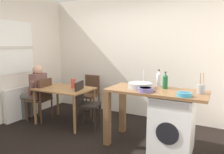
{
  "coord_description": "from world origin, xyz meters",
  "views": [
    {
      "loc": [
        1.82,
        -2.68,
        1.6
      ],
      "look_at": [
        0.15,
        0.45,
        1.06
      ],
      "focal_mm": 33.6,
      "sensor_mm": 36.0,
      "label": 1
    }
  ],
  "objects_px": {
    "chair_person_seat": "(42,97)",
    "utensil_crock": "(201,89)",
    "vase": "(73,83)",
    "bottle_tall_green": "(159,79)",
    "chair_opposite": "(85,102)",
    "chair_spare_by_wall": "(90,92)",
    "mixing_bowl": "(146,89)",
    "bottle_squat_brown": "(165,81)",
    "seated_person": "(35,89)",
    "washing_machine": "(172,123)",
    "colander": "(184,94)",
    "dining_table": "(65,93)"
  },
  "relations": [
    {
      "from": "chair_person_seat",
      "to": "utensil_crock",
      "type": "height_order",
      "value": "utensil_crock"
    },
    {
      "from": "vase",
      "to": "bottle_tall_green",
      "type": "bearing_deg",
      "value": 1.34
    },
    {
      "from": "chair_person_seat",
      "to": "chair_opposite",
      "type": "height_order",
      "value": "same"
    },
    {
      "from": "chair_spare_by_wall",
      "to": "mixing_bowl",
      "type": "relative_size",
      "value": 3.98
    },
    {
      "from": "bottle_squat_brown",
      "to": "chair_person_seat",
      "type": "bearing_deg",
      "value": -177.16
    },
    {
      "from": "chair_opposite",
      "to": "mixing_bowl",
      "type": "bearing_deg",
      "value": 60.28
    },
    {
      "from": "seated_person",
      "to": "bottle_tall_green",
      "type": "distance_m",
      "value": 2.63
    },
    {
      "from": "washing_machine",
      "to": "colander",
      "type": "distance_m",
      "value": 0.59
    },
    {
      "from": "dining_table",
      "to": "chair_person_seat",
      "type": "xyz_separation_m",
      "value": [
        -0.55,
        -0.09,
        -0.14
      ]
    },
    {
      "from": "vase",
      "to": "chair_opposite",
      "type": "bearing_deg",
      "value": -11.89
    },
    {
      "from": "utensil_crock",
      "to": "vase",
      "type": "bearing_deg",
      "value": 175.8
    },
    {
      "from": "chair_opposite",
      "to": "bottle_squat_brown",
      "type": "height_order",
      "value": "bottle_squat_brown"
    },
    {
      "from": "bottle_tall_green",
      "to": "chair_opposite",
      "type": "bearing_deg",
      "value": -175.54
    },
    {
      "from": "chair_opposite",
      "to": "mixing_bowl",
      "type": "distance_m",
      "value": 1.47
    },
    {
      "from": "chair_spare_by_wall",
      "to": "bottle_tall_green",
      "type": "height_order",
      "value": "bottle_tall_green"
    },
    {
      "from": "dining_table",
      "to": "bottle_squat_brown",
      "type": "relative_size",
      "value": 4.1
    },
    {
      "from": "chair_person_seat",
      "to": "washing_machine",
      "type": "distance_m",
      "value": 2.74
    },
    {
      "from": "chair_opposite",
      "to": "bottle_tall_green",
      "type": "distance_m",
      "value": 1.51
    },
    {
      "from": "chair_opposite",
      "to": "vase",
      "type": "height_order",
      "value": "vase"
    },
    {
      "from": "bottle_squat_brown",
      "to": "seated_person",
      "type": "bearing_deg",
      "value": -176.94
    },
    {
      "from": "chair_opposite",
      "to": "vase",
      "type": "xyz_separation_m",
      "value": [
        -0.33,
        0.07,
        0.33
      ]
    },
    {
      "from": "washing_machine",
      "to": "chair_spare_by_wall",
      "type": "bearing_deg",
      "value": 156.64
    },
    {
      "from": "chair_spare_by_wall",
      "to": "bottle_squat_brown",
      "type": "distance_m",
      "value": 2.13
    },
    {
      "from": "chair_person_seat",
      "to": "vase",
      "type": "bearing_deg",
      "value": -81.24
    },
    {
      "from": "chair_opposite",
      "to": "washing_machine",
      "type": "xyz_separation_m",
      "value": [
        1.71,
        -0.16,
        -0.08
      ]
    },
    {
      "from": "colander",
      "to": "chair_opposite",
      "type": "bearing_deg",
      "value": 168.76
    },
    {
      "from": "mixing_bowl",
      "to": "vase",
      "type": "height_order",
      "value": "mixing_bowl"
    },
    {
      "from": "chair_spare_by_wall",
      "to": "washing_machine",
      "type": "distance_m",
      "value": 2.28
    },
    {
      "from": "chair_person_seat",
      "to": "bottle_squat_brown",
      "type": "relative_size",
      "value": 3.36
    },
    {
      "from": "chair_person_seat",
      "to": "vase",
      "type": "xyz_separation_m",
      "value": [
        0.7,
        0.19,
        0.33
      ]
    },
    {
      "from": "bottle_squat_brown",
      "to": "utensil_crock",
      "type": "bearing_deg",
      "value": -11.91
    },
    {
      "from": "seated_person",
      "to": "bottle_squat_brown",
      "type": "xyz_separation_m",
      "value": [
        2.73,
        0.15,
        0.37
      ]
    },
    {
      "from": "chair_person_seat",
      "to": "chair_opposite",
      "type": "bearing_deg",
      "value": -89.81
    },
    {
      "from": "dining_table",
      "to": "bottle_tall_green",
      "type": "bearing_deg",
      "value": 4.26
    },
    {
      "from": "mixing_bowl",
      "to": "vase",
      "type": "relative_size",
      "value": 1.17
    },
    {
      "from": "washing_machine",
      "to": "dining_table",
      "type": "bearing_deg",
      "value": 176.63
    },
    {
      "from": "chair_person_seat",
      "to": "mixing_bowl",
      "type": "distance_m",
      "value": 2.43
    },
    {
      "from": "colander",
      "to": "bottle_squat_brown",
      "type": "bearing_deg",
      "value": 132.81
    },
    {
      "from": "seated_person",
      "to": "mixing_bowl",
      "type": "xyz_separation_m",
      "value": [
        2.53,
        -0.22,
        0.28
      ]
    },
    {
      "from": "chair_person_seat",
      "to": "mixing_bowl",
      "type": "xyz_separation_m",
      "value": [
        2.37,
        -0.24,
        0.45
      ]
    },
    {
      "from": "dining_table",
      "to": "chair_person_seat",
      "type": "distance_m",
      "value": 0.57
    },
    {
      "from": "bottle_squat_brown",
      "to": "colander",
      "type": "xyz_separation_m",
      "value": [
        0.35,
        -0.38,
        -0.09
      ]
    },
    {
      "from": "dining_table",
      "to": "bottle_tall_green",
      "type": "xyz_separation_m",
      "value": [
        1.89,
        0.14,
        0.41
      ]
    },
    {
      "from": "chair_person_seat",
      "to": "colander",
      "type": "height_order",
      "value": "colander"
    },
    {
      "from": "washing_machine",
      "to": "bottle_tall_green",
      "type": "xyz_separation_m",
      "value": [
        -0.3,
        0.27,
        0.62
      ]
    },
    {
      "from": "chair_spare_by_wall",
      "to": "colander",
      "type": "relative_size",
      "value": 4.5
    },
    {
      "from": "dining_table",
      "to": "colander",
      "type": "xyz_separation_m",
      "value": [
        2.38,
        -0.35,
        0.31
      ]
    },
    {
      "from": "chair_spare_by_wall",
      "to": "colander",
      "type": "xyz_separation_m",
      "value": [
        2.28,
        -1.12,
        0.44
      ]
    },
    {
      "from": "bottle_tall_green",
      "to": "bottle_squat_brown",
      "type": "relative_size",
      "value": 1.07
    },
    {
      "from": "washing_machine",
      "to": "vase",
      "type": "xyz_separation_m",
      "value": [
        -2.04,
        0.23,
        0.41
      ]
    }
  ]
}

